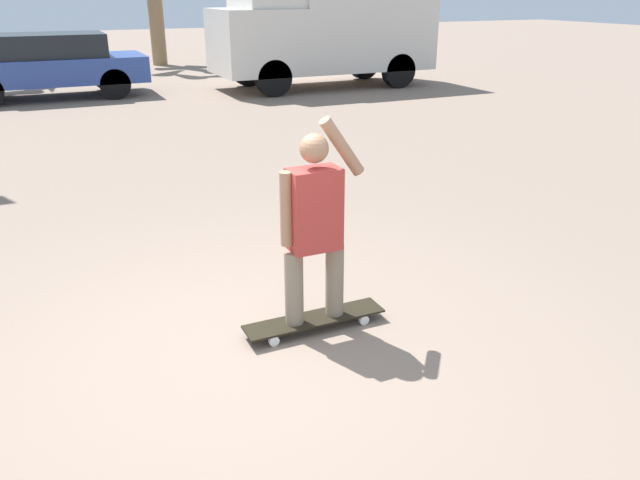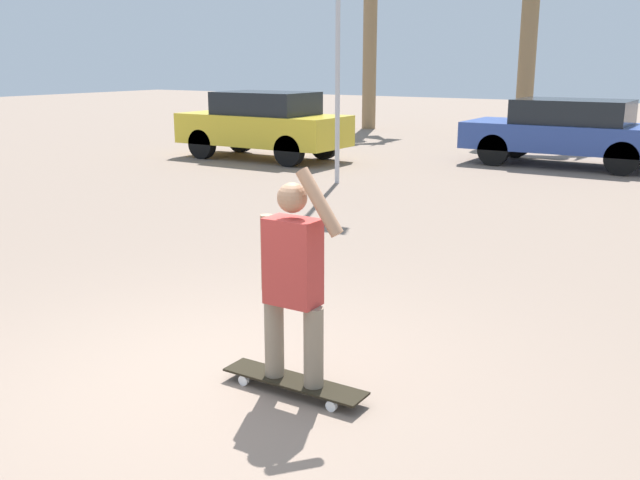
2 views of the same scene
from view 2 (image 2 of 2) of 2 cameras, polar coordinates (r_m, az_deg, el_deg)
name	(u,v)px [view 2 (image 2 of 2)]	position (r m, az deg, el deg)	size (l,w,h in m)	color
ground_plane	(219,381)	(5.46, -8.11, -11.10)	(80.00, 80.00, 0.00)	gray
skateboard	(294,382)	(5.21, -2.10, -11.29)	(1.11, 0.24, 0.09)	black
person_skateboarder	(293,274)	(4.91, -2.19, -2.70)	(0.65, 0.22, 1.54)	gray
parked_car_blue	(568,130)	(17.09, 19.20, 8.28)	(4.40, 1.89, 1.48)	black
parked_car_yellow	(263,124)	(17.36, -4.54, 9.25)	(4.13, 1.72, 1.60)	black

